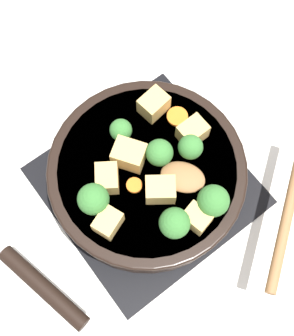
# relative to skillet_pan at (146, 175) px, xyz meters

# --- Properties ---
(ground_plane) EXTENTS (2.40, 2.40, 0.00)m
(ground_plane) POSITION_rel_skillet_pan_xyz_m (-0.00, -0.00, -0.06)
(ground_plane) COLOR white
(front_burner_grate) EXTENTS (0.31, 0.31, 0.03)m
(front_burner_grate) POSITION_rel_skillet_pan_xyz_m (-0.00, -0.00, -0.05)
(front_burner_grate) COLOR black
(front_burner_grate) RESTS_ON ground_plane
(skillet_pan) EXTENTS (0.41, 0.31, 0.06)m
(skillet_pan) POSITION_rel_skillet_pan_xyz_m (0.00, 0.00, 0.00)
(skillet_pan) COLOR black
(skillet_pan) RESTS_ON front_burner_grate
(wooden_spoon) EXTENTS (0.24, 0.25, 0.02)m
(wooden_spoon) POSITION_rel_skillet_pan_xyz_m (-0.09, 0.12, 0.03)
(wooden_spoon) COLOR olive
(wooden_spoon) RESTS_ON skillet_pan
(tofu_cube_center_large) EXTENTS (0.05, 0.05, 0.03)m
(tofu_cube_center_large) POSITION_rel_skillet_pan_xyz_m (0.06, -0.02, 0.04)
(tofu_cube_center_large) COLOR tan
(tofu_cube_center_large) RESTS_ON skillet_pan
(tofu_cube_near_handle) EXTENTS (0.04, 0.03, 0.03)m
(tofu_cube_near_handle) POSITION_rel_skillet_pan_xyz_m (-0.09, 0.00, 0.04)
(tofu_cube_near_handle) COLOR tan
(tofu_cube_near_handle) RESTS_ON skillet_pan
(tofu_cube_east_chunk) EXTENTS (0.05, 0.04, 0.03)m
(tofu_cube_east_chunk) POSITION_rel_skillet_pan_xyz_m (0.10, 0.04, 0.04)
(tofu_cube_east_chunk) COLOR tan
(tofu_cube_east_chunk) RESTS_ON skillet_pan
(tofu_cube_west_chunk) EXTENTS (0.05, 0.04, 0.03)m
(tofu_cube_west_chunk) POSITION_rel_skillet_pan_xyz_m (-0.07, -0.07, 0.04)
(tofu_cube_west_chunk) COLOR tan
(tofu_cube_west_chunk) RESTS_ON skillet_pan
(tofu_cube_back_piece) EXTENTS (0.04, 0.04, 0.03)m
(tofu_cube_back_piece) POSITION_rel_skillet_pan_xyz_m (-0.01, 0.11, 0.04)
(tofu_cube_back_piece) COLOR tan
(tofu_cube_back_piece) RESTS_ON skillet_pan
(tofu_cube_front_piece) EXTENTS (0.06, 0.06, 0.04)m
(tofu_cube_front_piece) POSITION_rel_skillet_pan_xyz_m (0.01, -0.03, 0.05)
(tofu_cube_front_piece) COLOR tan
(tofu_cube_front_piece) RESTS_ON skillet_pan
(tofu_cube_mid_small) EXTENTS (0.06, 0.05, 0.03)m
(tofu_cube_mid_small) POSITION_rel_skillet_pan_xyz_m (0.01, 0.04, 0.04)
(tofu_cube_mid_small) COLOR tan
(tofu_cube_mid_small) RESTS_ON skillet_pan
(broccoli_floret_near_spoon) EXTENTS (0.03, 0.03, 0.04)m
(broccoli_floret_near_spoon) POSITION_rel_skillet_pan_xyz_m (0.00, -0.07, 0.05)
(broccoli_floret_near_spoon) COLOR #709956
(broccoli_floret_near_spoon) RESTS_ON skillet_pan
(broccoli_floret_center_top) EXTENTS (0.04, 0.04, 0.05)m
(broccoli_floret_center_top) POSITION_rel_skillet_pan_xyz_m (-0.02, 0.00, 0.05)
(broccoli_floret_center_top) COLOR #709956
(broccoli_floret_center_top) RESTS_ON skillet_pan
(broccoli_floret_east_rim) EXTENTS (0.04, 0.04, 0.05)m
(broccoli_floret_east_rim) POSITION_rel_skillet_pan_xyz_m (-0.07, 0.02, 0.05)
(broccoli_floret_east_rim) COLOR #709956
(broccoli_floret_east_rim) RESTS_ON skillet_pan
(broccoli_floret_west_rim) EXTENTS (0.05, 0.05, 0.05)m
(broccoli_floret_west_rim) POSITION_rel_skillet_pan_xyz_m (-0.04, 0.10, 0.06)
(broccoli_floret_west_rim) COLOR #709956
(broccoli_floret_west_rim) RESTS_ON skillet_pan
(broccoli_floret_north_edge) EXTENTS (0.05, 0.05, 0.05)m
(broccoli_floret_north_edge) POSITION_rel_skillet_pan_xyz_m (0.09, 0.00, 0.06)
(broccoli_floret_north_edge) COLOR #709956
(broccoli_floret_north_edge) RESTS_ON skillet_pan
(broccoli_floret_south_cluster) EXTENTS (0.04, 0.04, 0.05)m
(broccoli_floret_south_cluster) POSITION_rel_skillet_pan_xyz_m (0.02, 0.10, 0.06)
(broccoli_floret_south_cluster) COLOR #709956
(broccoli_floret_south_cluster) RESTS_ON skillet_pan
(carrot_slice_orange_thin) EXTENTS (0.02, 0.02, 0.01)m
(carrot_slice_orange_thin) POSITION_rel_skillet_pan_xyz_m (0.03, 0.01, 0.03)
(carrot_slice_orange_thin) COLOR orange
(carrot_slice_orange_thin) RESTS_ON skillet_pan
(carrot_slice_near_center) EXTENTS (0.03, 0.03, 0.01)m
(carrot_slice_near_center) POSITION_rel_skillet_pan_xyz_m (-0.09, -0.04, 0.03)
(carrot_slice_near_center) COLOR orange
(carrot_slice_near_center) RESTS_ON skillet_pan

